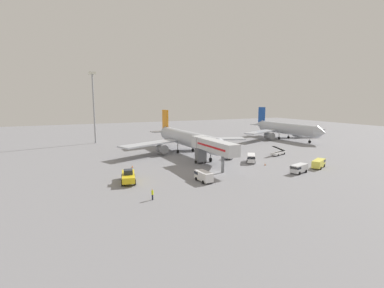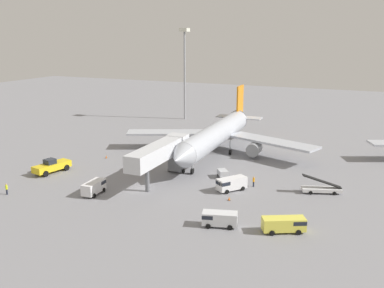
% 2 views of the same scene
% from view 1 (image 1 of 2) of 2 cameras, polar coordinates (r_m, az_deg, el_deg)
% --- Properties ---
extents(ground_plane, '(300.00, 300.00, 0.00)m').
position_cam_1_polar(ground_plane, '(64.16, 4.93, -5.81)').
color(ground_plane, gray).
extents(airplane_at_gate, '(42.20, 43.59, 12.66)m').
position_cam_1_polar(airplane_at_gate, '(87.18, -1.17, 1.06)').
color(airplane_at_gate, '#B7BCC6').
rests_on(airplane_at_gate, ground).
extents(jet_bridge, '(3.48, 17.42, 6.97)m').
position_cam_1_polar(jet_bridge, '(68.01, 3.92, -0.50)').
color(jet_bridge, silver).
rests_on(jet_bridge, ground).
extents(pushback_tug, '(3.81, 7.39, 2.62)m').
position_cam_1_polar(pushback_tug, '(58.12, -12.62, -6.32)').
color(pushback_tug, yellow).
rests_on(pushback_tug, ground).
extents(belt_loader_truck, '(6.42, 3.86, 3.02)m').
position_cam_1_polar(belt_loader_truck, '(88.10, 16.91, -1.63)').
color(belt_loader_truck, white).
rests_on(belt_loader_truck, ground).
extents(service_van_far_left, '(5.72, 4.20, 1.94)m').
position_cam_1_polar(service_van_far_left, '(75.17, 24.03, -3.50)').
color(service_van_far_left, '#E5DB4C').
rests_on(service_van_far_left, ground).
extents(service_van_mid_right, '(4.92, 3.09, 1.95)m').
position_cam_1_polar(service_van_mid_right, '(67.91, 20.57, -4.55)').
color(service_van_mid_right, silver).
rests_on(service_van_mid_right, ground).
extents(service_van_near_right, '(2.33, 4.58, 2.04)m').
position_cam_1_polar(service_van_near_right, '(57.30, 2.29, -6.36)').
color(service_van_near_right, white).
rests_on(service_van_near_right, ground).
extents(service_van_near_center, '(4.48, 5.14, 2.13)m').
position_cam_1_polar(service_van_near_center, '(75.80, 11.75, -2.74)').
color(service_van_near_center, white).
rests_on(service_van_near_center, ground).
extents(baggage_cart_outer_left, '(2.59, 2.76, 1.36)m').
position_cam_1_polar(baggage_cart_outer_left, '(78.55, 7.19, -2.55)').
color(baggage_cart_outer_left, '#38383D').
rests_on(baggage_cart_outer_left, ground).
extents(ground_crew_worker_foreground, '(0.42, 0.42, 1.81)m').
position_cam_1_polar(ground_crew_worker_foreground, '(80.10, 11.99, -2.32)').
color(ground_crew_worker_foreground, '#1E2333').
rests_on(ground_crew_worker_foreground, ground).
extents(ground_crew_worker_midground, '(0.48, 0.48, 1.82)m').
position_cam_1_polar(ground_crew_worker_midground, '(47.60, -7.91, -9.90)').
color(ground_crew_worker_midground, '#1E2333').
rests_on(ground_crew_worker_midground, ground).
extents(safety_cone_alpha, '(0.38, 0.38, 0.59)m').
position_cam_1_polar(safety_cone_alpha, '(73.52, 14.41, -3.93)').
color(safety_cone_alpha, black).
rests_on(safety_cone_alpha, ground).
extents(safety_cone_bravo, '(0.37, 0.37, 0.56)m').
position_cam_1_polar(safety_cone_bravo, '(70.39, -11.87, -4.42)').
color(safety_cone_bravo, black).
rests_on(safety_cone_bravo, ground).
extents(airplane_background, '(42.10, 38.26, 12.89)m').
position_cam_1_polar(airplane_background, '(123.99, 18.11, 2.95)').
color(airplane_background, '#B7BCC6').
rests_on(airplane_background, ground).
extents(apron_light_mast, '(2.40, 2.40, 26.28)m').
position_cam_1_polar(apron_light_mast, '(112.45, -19.17, 9.37)').
color(apron_light_mast, '#93969B').
rests_on(apron_light_mast, ground).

